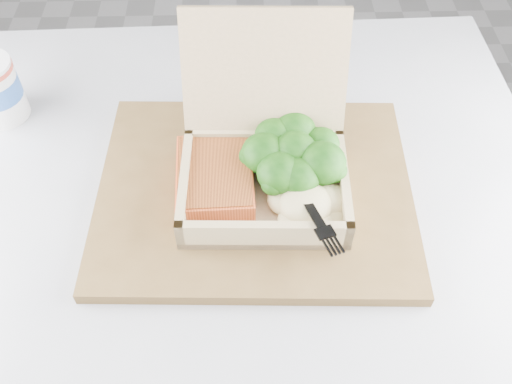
{
  "coord_description": "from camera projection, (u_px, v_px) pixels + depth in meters",
  "views": [
    {
      "loc": [
        0.69,
        -0.55,
        1.32
      ],
      "look_at": [
        0.7,
        -0.13,
        0.8
      ],
      "focal_mm": 40.0,
      "sensor_mm": 36.0,
      "label": 1
    }
  ],
  "objects": [
    {
      "name": "salmon_fillet",
      "position": [
        215.0,
        177.0,
        0.69
      ],
      "size": [
        0.1,
        0.12,
        0.03
      ],
      "primitive_type": "cube",
      "rotation": [
        0.0,
        0.0,
        0.04
      ],
      "color": "#D05928",
      "rests_on": "takeout_container"
    },
    {
      "name": "cafe_table",
      "position": [
        226.0,
        316.0,
        0.83
      ],
      "size": [
        0.9,
        0.9,
        0.76
      ],
      "rotation": [
        0.0,
        0.0,
        0.03
      ],
      "color": "black",
      "rests_on": "floor"
    },
    {
      "name": "serving_tray",
      "position": [
        255.0,
        191.0,
        0.72
      ],
      "size": [
        0.4,
        0.33,
        0.02
      ],
      "primitive_type": "cube",
      "rotation": [
        0.0,
        0.0,
        -0.04
      ],
      "color": "brown",
      "rests_on": "cafe_table"
    },
    {
      "name": "mashed_potatoes",
      "position": [
        306.0,
        204.0,
        0.66
      ],
      "size": [
        0.1,
        0.09,
        0.03
      ],
      "primitive_type": "ellipsoid",
      "color": "beige",
      "rests_on": "takeout_container"
    },
    {
      "name": "broccoli_pile",
      "position": [
        295.0,
        158.0,
        0.7
      ],
      "size": [
        0.13,
        0.13,
        0.05
      ],
      "primitive_type": null,
      "color": "#2B6C18",
      "rests_on": "takeout_container"
    },
    {
      "name": "receipt",
      "position": [
        271.0,
        82.0,
        0.86
      ],
      "size": [
        0.08,
        0.13,
        0.0
      ],
      "primitive_type": "cube",
      "rotation": [
        0.0,
        0.0,
        -0.07
      ],
      "color": "white",
      "rests_on": "cafe_table"
    },
    {
      "name": "takeout_container",
      "position": [
        264.0,
        152.0,
        0.69
      ],
      "size": [
        0.21,
        0.22,
        0.18
      ],
      "rotation": [
        0.0,
        0.0,
        -0.03
      ],
      "color": "tan",
      "rests_on": "serving_tray"
    },
    {
      "name": "plastic_fork",
      "position": [
        298.0,
        186.0,
        0.66
      ],
      "size": [
        0.06,
        0.14,
        0.01
      ],
      "rotation": [
        0.0,
        0.0,
        3.46
      ],
      "color": "black",
      "rests_on": "mashed_potatoes"
    }
  ]
}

